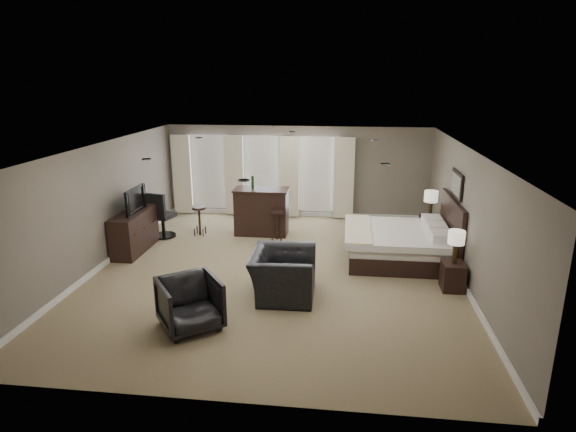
# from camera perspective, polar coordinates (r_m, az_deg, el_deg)

# --- Properties ---
(room) EXTENTS (7.60, 8.60, 2.64)m
(room) POSITION_cam_1_polar(r_m,az_deg,el_deg) (9.73, -1.45, 0.52)
(room) COLOR #807051
(room) RESTS_ON ground
(window_bay) EXTENTS (5.25, 0.20, 2.30)m
(window_bay) POSITION_cam_1_polar(r_m,az_deg,el_deg) (13.86, -3.12, 4.84)
(window_bay) COLOR silver
(window_bay) RESTS_ON room
(bed) EXTENTS (2.24, 2.14, 1.43)m
(bed) POSITION_cam_1_polar(r_m,az_deg,el_deg) (10.81, 13.00, -1.54)
(bed) COLOR silver
(bed) RESTS_ON ground
(nightstand_near) EXTENTS (0.40, 0.49, 0.54)m
(nightstand_near) POSITION_cam_1_polar(r_m,az_deg,el_deg) (9.76, 18.92, -6.77)
(nightstand_near) COLOR black
(nightstand_near) RESTS_ON ground
(nightstand_far) EXTENTS (0.44, 0.54, 0.59)m
(nightstand_far) POSITION_cam_1_polar(r_m,az_deg,el_deg) (12.43, 16.30, -1.48)
(nightstand_far) COLOR black
(nightstand_far) RESTS_ON ground
(lamp_near) EXTENTS (0.31, 0.31, 0.64)m
(lamp_near) POSITION_cam_1_polar(r_m,az_deg,el_deg) (9.55, 19.24, -3.50)
(lamp_near) COLOR beige
(lamp_near) RESTS_ON nightstand_near
(lamp_far) EXTENTS (0.33, 0.33, 0.68)m
(lamp_far) POSITION_cam_1_polar(r_m,az_deg,el_deg) (12.26, 16.53, 1.33)
(lamp_far) COLOR beige
(lamp_far) RESTS_ON nightstand_far
(wall_art) EXTENTS (0.04, 0.96, 0.56)m
(wall_art) POSITION_cam_1_polar(r_m,az_deg,el_deg) (10.73, 19.31, 3.56)
(wall_art) COLOR slate
(wall_art) RESTS_ON room
(dresser) EXTENTS (0.52, 1.62, 0.94)m
(dresser) POSITION_cam_1_polar(r_m,az_deg,el_deg) (11.73, -17.74, -1.76)
(dresser) COLOR black
(dresser) RESTS_ON ground
(tv) EXTENTS (0.58, 1.01, 0.13)m
(tv) POSITION_cam_1_polar(r_m,az_deg,el_deg) (11.58, -17.96, 0.77)
(tv) COLOR black
(tv) RESTS_ON dresser
(armchair_near) EXTENTS (0.88, 1.33, 1.15)m
(armchair_near) POSITION_cam_1_polar(r_m,az_deg,el_deg) (8.87, -0.61, -6.04)
(armchair_near) COLOR black
(armchair_near) RESTS_ON ground
(armchair_far) EXTENTS (1.23, 1.22, 0.93)m
(armchair_far) POSITION_cam_1_polar(r_m,az_deg,el_deg) (7.98, -11.56, -9.89)
(armchair_far) COLOR black
(armchair_far) RESTS_ON ground
(bar_counter) EXTENTS (1.38, 0.72, 1.20)m
(bar_counter) POSITION_cam_1_polar(r_m,az_deg,el_deg) (12.36, -3.14, 0.56)
(bar_counter) COLOR black
(bar_counter) RESTS_ON ground
(bar_stool_left) EXTENTS (0.41, 0.41, 0.75)m
(bar_stool_left) POSITION_cam_1_polar(r_m,az_deg,el_deg) (12.52, -10.44, -0.57)
(bar_stool_left) COLOR black
(bar_stool_left) RESTS_ON ground
(bar_stool_right) EXTENTS (0.44, 0.44, 0.74)m
(bar_stool_right) POSITION_cam_1_polar(r_m,az_deg,el_deg) (11.99, -1.29, -1.09)
(bar_stool_right) COLOR black
(bar_stool_right) RESTS_ON ground
(desk_chair) EXTENTS (0.73, 0.73, 1.19)m
(desk_chair) POSITION_cam_1_polar(r_m,az_deg,el_deg) (12.51, -14.67, 0.19)
(desk_chair) COLOR black
(desk_chair) RESTS_ON ground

